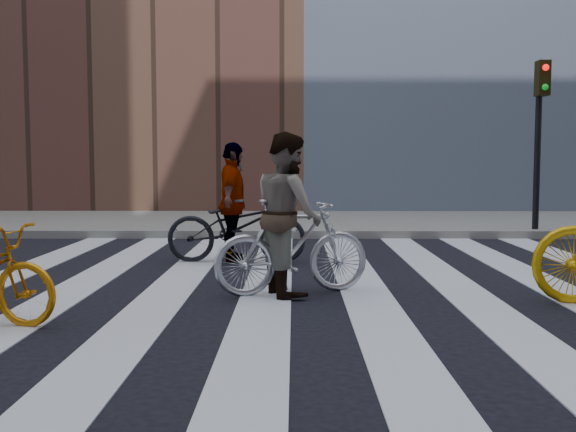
{
  "coord_description": "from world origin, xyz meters",
  "views": [
    {
      "loc": [
        -0.24,
        -7.53,
        1.47
      ],
      "look_at": [
        -0.32,
        0.3,
        0.82
      ],
      "focal_mm": 42.0,
      "sensor_mm": 36.0,
      "label": 1
    }
  ],
  "objects_px": {
    "bike_silver_mid": "(293,246)",
    "rider_mid": "(288,214)",
    "bike_dark_rear": "(236,226)",
    "rider_rear": "(233,203)",
    "traffic_signal": "(540,117)"
  },
  "relations": [
    {
      "from": "bike_silver_mid",
      "to": "rider_mid",
      "type": "distance_m",
      "value": 0.36
    },
    {
      "from": "bike_dark_rear",
      "to": "rider_mid",
      "type": "bearing_deg",
      "value": -159.7
    },
    {
      "from": "bike_silver_mid",
      "to": "rider_mid",
      "type": "bearing_deg",
      "value": 71.85
    },
    {
      "from": "bike_silver_mid",
      "to": "rider_rear",
      "type": "relative_size",
      "value": 1.02
    },
    {
      "from": "bike_silver_mid",
      "to": "rider_rear",
      "type": "xyz_separation_m",
      "value": [
        -0.86,
        2.29,
        0.34
      ]
    },
    {
      "from": "rider_mid",
      "to": "bike_dark_rear",
      "type": "bearing_deg",
      "value": 0.3
    },
    {
      "from": "bike_silver_mid",
      "to": "bike_dark_rear",
      "type": "relative_size",
      "value": 0.88
    },
    {
      "from": "bike_silver_mid",
      "to": "rider_mid",
      "type": "xyz_separation_m",
      "value": [
        -0.05,
        0.0,
        0.36
      ]
    },
    {
      "from": "rider_mid",
      "to": "rider_rear",
      "type": "xyz_separation_m",
      "value": [
        -0.81,
        2.29,
        -0.02
      ]
    },
    {
      "from": "bike_dark_rear",
      "to": "bike_silver_mid",
      "type": "bearing_deg",
      "value": -158.58
    },
    {
      "from": "bike_silver_mid",
      "to": "bike_dark_rear",
      "type": "height_order",
      "value": "bike_silver_mid"
    },
    {
      "from": "traffic_signal",
      "to": "rider_mid",
      "type": "relative_size",
      "value": 1.87
    },
    {
      "from": "bike_dark_rear",
      "to": "traffic_signal",
      "type": "bearing_deg",
      "value": -57.51
    },
    {
      "from": "rider_mid",
      "to": "rider_rear",
      "type": "bearing_deg",
      "value": 1.41
    },
    {
      "from": "bike_dark_rear",
      "to": "rider_rear",
      "type": "bearing_deg",
      "value": 91.85
    }
  ]
}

